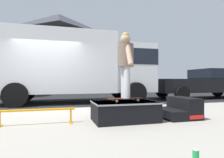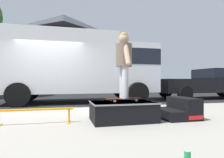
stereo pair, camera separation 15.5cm
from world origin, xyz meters
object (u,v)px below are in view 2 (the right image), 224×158
at_px(grind_rail, 35,112).
at_px(skater_kid, 124,59).
at_px(kicker_ramp, 179,110).
at_px(soda_can, 187,157).
at_px(skateboard, 124,99).
at_px(box_truck, 81,65).
at_px(pickup_truck_black, 209,82).
at_px(skate_box, 123,111).

relative_size(grind_rail, skater_kid, 1.02).
bearing_deg(kicker_ramp, soda_can, -121.04).
distance_m(kicker_ramp, skateboard, 1.32).
bearing_deg(box_truck, pickup_truck_black, 1.18).
bearing_deg(kicker_ramp, box_truck, 109.83).
xyz_separation_m(skateboard, pickup_truck_black, (6.49, 5.11, 0.31)).
bearing_deg(skater_kid, skate_box, -136.43).
xyz_separation_m(grind_rail, soda_can, (1.78, -2.28, -0.17)).
bearing_deg(skate_box, soda_can, -89.00).
xyz_separation_m(skateboard, skater_kid, (0.00, 0.00, 0.84)).
xyz_separation_m(skate_box, grind_rail, (-1.74, 0.13, 0.01)).
bearing_deg(kicker_ramp, skate_box, 179.98).
xyz_separation_m(kicker_ramp, soda_can, (-1.29, -2.14, -0.13)).
height_order(grind_rail, soda_can, grind_rail).
bearing_deg(soda_can, kicker_ramp, 58.96).
bearing_deg(grind_rail, box_truck, 75.38).
relative_size(grind_rail, box_truck, 0.21).
height_order(kicker_ramp, skateboard, skateboard).
distance_m(soda_can, box_truck, 7.32).
distance_m(skate_box, grind_rail, 1.75).
relative_size(skate_box, grind_rail, 0.92).
bearing_deg(skateboard, box_truck, 95.86).
height_order(kicker_ramp, skater_kid, skater_kid).
xyz_separation_m(grind_rail, skater_kid, (1.78, -0.10, 1.08)).
bearing_deg(skateboard, skater_kid, 0.00).
bearing_deg(pickup_truck_black, skateboard, -141.79).
relative_size(kicker_ramp, soda_can, 6.89).
height_order(skater_kid, box_truck, box_truck).
relative_size(skate_box, pickup_truck_black, 0.23).
height_order(kicker_ramp, soda_can, kicker_ramp).
height_order(skater_kid, pickup_truck_black, skater_kid).
bearing_deg(pickup_truck_black, soda_can, -131.68).
xyz_separation_m(box_truck, pickup_truck_black, (7.00, 0.14, -0.81)).
distance_m(grind_rail, skateboard, 1.80).
distance_m(box_truck, pickup_truck_black, 7.05).
relative_size(skateboard, skater_kid, 0.57).
distance_m(skate_box, soda_can, 2.15).
relative_size(kicker_ramp, skater_kid, 0.62).
bearing_deg(pickup_truck_black, kicker_ramp, -135.30).
bearing_deg(box_truck, skateboard, -84.14).
distance_m(skate_box, box_truck, 5.20).
relative_size(skater_kid, soda_can, 11.17).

